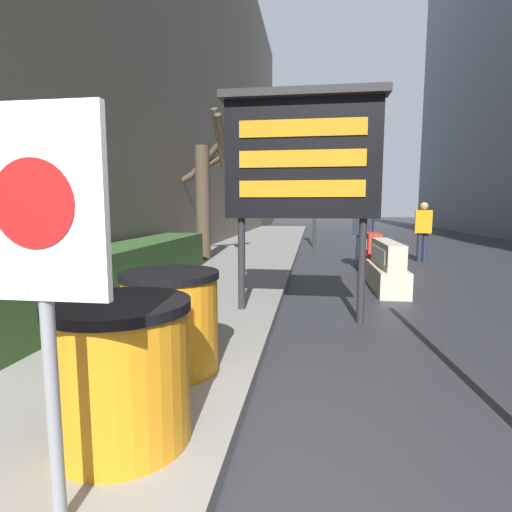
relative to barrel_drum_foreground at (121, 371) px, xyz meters
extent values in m
cube|color=#335628|center=(-2.00, 4.07, -0.05)|extent=(0.90, 6.55, 0.78)
cylinder|color=#4C3D2D|center=(-1.81, 8.36, 1.07)|extent=(0.38, 0.38, 3.02)
cylinder|color=#4C3D2D|center=(-1.87, 9.20, 2.17)|extent=(1.77, 0.32, 1.15)
cylinder|color=#4C3D2D|center=(-1.72, 9.06, 2.50)|extent=(1.52, 0.38, 1.49)
cylinder|color=#4C3D2D|center=(-1.24, 8.36, 2.60)|extent=(0.17, 1.27, 1.41)
cylinder|color=#4C3D2D|center=(-1.32, 8.34, 2.70)|extent=(0.21, 1.12, 1.50)
cylinder|color=orange|center=(0.00, 0.00, -0.03)|extent=(0.81, 0.81, 0.81)
cylinder|color=black|center=(0.00, 0.00, 0.40)|extent=(0.84, 0.84, 0.06)
cylinder|color=orange|center=(-0.08, 1.06, -0.03)|extent=(0.81, 0.81, 0.81)
cylinder|color=black|center=(-0.08, 1.06, 0.40)|extent=(0.84, 0.84, 0.06)
cylinder|color=gray|center=(0.02, -0.66, 0.28)|extent=(0.06, 0.06, 1.43)
cube|color=white|center=(0.02, -0.68, 0.99)|extent=(0.60, 0.04, 0.79)
cylinder|color=red|center=(0.02, -0.71, 0.99)|extent=(0.36, 0.01, 0.36)
cylinder|color=#28282B|center=(0.16, 3.21, 0.13)|extent=(0.10, 0.10, 1.41)
cylinder|color=#28282B|center=(1.78, 3.21, 0.13)|extent=(0.10, 0.10, 1.41)
cube|color=black|center=(0.97, 3.21, 1.59)|extent=(2.02, 0.24, 1.53)
cube|color=#28282B|center=(0.97, 3.14, 2.41)|extent=(2.14, 0.34, 0.10)
cube|color=orange|center=(0.97, 3.08, 1.97)|extent=(1.62, 0.02, 0.21)
cube|color=orange|center=(0.97, 3.08, 1.59)|extent=(1.62, 0.02, 0.21)
cube|color=orange|center=(0.97, 3.08, 1.21)|extent=(1.62, 0.02, 0.21)
cube|color=beige|center=(2.52, 5.51, -0.35)|extent=(0.52, 1.87, 0.46)
cube|color=beige|center=(2.52, 5.51, 0.11)|extent=(0.31, 1.87, 0.46)
cube|color=white|center=(2.35, 5.51, 0.11)|extent=(0.02, 1.50, 0.23)
cube|color=red|center=(2.52, 7.75, -0.34)|extent=(0.51, 1.62, 0.47)
cube|color=red|center=(2.52, 7.75, 0.13)|extent=(0.30, 1.62, 0.47)
cube|color=white|center=(2.35, 7.75, 0.13)|extent=(0.02, 1.29, 0.24)
cube|color=black|center=(2.83, 8.85, -0.56)|extent=(0.43, 0.43, 0.04)
cone|color=orange|center=(2.83, 8.85, -0.17)|extent=(0.34, 0.34, 0.73)
cylinder|color=white|center=(2.83, 8.85, -0.13)|extent=(0.20, 0.20, 0.10)
cylinder|color=#2D2D30|center=(1.19, 13.21, 1.39)|extent=(0.12, 0.12, 3.93)
cube|color=black|center=(1.19, 13.05, 2.93)|extent=(0.28, 0.28, 0.84)
sphere|color=red|center=(1.19, 12.90, 3.21)|extent=(0.15, 0.15, 0.15)
sphere|color=#392C06|center=(1.19, 12.90, 2.93)|extent=(0.15, 0.15, 0.15)
sphere|color=black|center=(1.19, 12.90, 2.65)|extent=(0.15, 0.15, 0.15)
cylinder|color=#23283D|center=(4.16, 9.72, -0.17)|extent=(0.13, 0.13, 0.82)
cylinder|color=#23283D|center=(4.31, 9.72, -0.17)|extent=(0.13, 0.13, 0.82)
cube|color=orange|center=(4.24, 9.72, 0.56)|extent=(0.48, 0.34, 0.65)
sphere|color=tan|center=(4.24, 9.72, 1.00)|extent=(0.22, 0.22, 0.22)
cylinder|color=#23283D|center=(2.28, 7.96, -0.15)|extent=(0.14, 0.14, 0.86)
cylinder|color=#23283D|center=(2.44, 7.96, -0.15)|extent=(0.14, 0.14, 0.86)
cube|color=#232838|center=(2.36, 7.96, 0.63)|extent=(0.53, 0.40, 0.68)
sphere|color=#94685A|center=(2.36, 7.96, 1.09)|extent=(0.24, 0.24, 0.24)
camera|label=1|loc=(1.12, -2.15, 0.98)|focal=28.00mm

